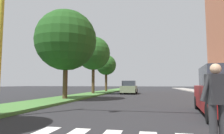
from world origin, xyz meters
TOP-DOWN VIEW (x-y plane):
  - ground_plane at (0.00, 30.00)m, footprint 140.00×140.00m
  - median_strip at (-6.75, 28.00)m, footprint 2.87×64.00m
  - tree_mid at (-6.38, 16.13)m, footprint 4.77×4.77m
  - tree_far at (-6.74, 24.47)m, footprint 4.10×4.10m
  - tree_distant at (-6.56, 30.47)m, footprint 3.06×3.06m
  - sidewalk_right at (7.57, 28.00)m, footprint 3.00×64.00m
  - traffic_light_gantry at (-3.55, 8.74)m, footprint 7.33×0.30m
  - pedestrian_performer at (1.42, 6.86)m, footprint 0.73×0.35m
  - sedan_midblock at (-2.65, 26.93)m, footprint 1.95×4.39m

SIDE VIEW (x-z plane):
  - ground_plane at x=0.00m, z-range 0.00..0.00m
  - median_strip at x=-6.75m, z-range 0.00..0.15m
  - sidewalk_right at x=7.57m, z-range 0.00..0.15m
  - sedan_midblock at x=-2.65m, z-range -0.06..1.61m
  - pedestrian_performer at x=1.42m, z-range 0.09..1.78m
  - tree_distant at x=-6.56m, z-range 1.35..6.89m
  - traffic_light_gantry at x=-3.55m, z-range 1.30..7.30m
  - tree_mid at x=-6.38m, z-range 1.22..8.15m
  - tree_far at x=-6.74m, z-range 1.53..8.44m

